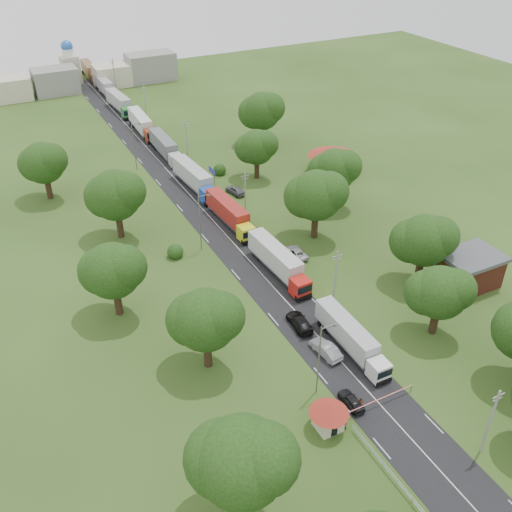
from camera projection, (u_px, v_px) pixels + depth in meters
ground at (275, 289)px, 84.14m from camera, size 260.00×260.00×0.00m
road at (220, 228)px, 98.99m from camera, size 8.00×200.00×0.04m
boom_barrier at (371, 403)px, 64.55m from camera, size 9.22×0.35×1.18m
guard_booth at (329, 414)px, 61.62m from camera, size 4.40×4.40×3.45m
guard_rail at (402, 491)px, 56.22m from camera, size 0.10×17.00×1.70m
info_sign at (212, 174)px, 110.48m from camera, size 0.12×3.10×4.10m
pole_0 at (490, 421)px, 57.66m from camera, size 1.60×0.24×9.00m
pole_1 at (335, 278)px, 78.46m from camera, size 1.60×0.24×9.00m
pole_2 at (245, 195)px, 99.27m from camera, size 1.60×0.24×9.00m
pole_3 at (186, 141)px, 120.07m from camera, size 1.60×0.24×9.00m
pole_4 at (145, 102)px, 140.87m from camera, size 1.60×0.24×9.00m
pole_5 at (114, 74)px, 161.67m from camera, size 1.60×0.24×9.00m
lamp_0 at (320, 357)px, 64.18m from camera, size 2.03×0.22×10.00m
lamp_1 at (201, 220)px, 90.19m from camera, size 2.03×0.22×10.00m
lamp_2 at (135, 144)px, 116.19m from camera, size 2.03×0.22×10.00m
tree_2 at (440, 292)px, 72.59m from camera, size 8.00×8.00×10.10m
tree_3 at (424, 240)px, 81.98m from camera, size 8.80×8.80×11.07m
tree_4 at (316, 195)px, 92.34m from camera, size 9.60×9.60×12.05m
tree_5 at (334, 169)px, 102.06m from camera, size 8.80×8.80×11.07m
tree_6 at (256, 147)px, 112.35m from camera, size 8.00×8.00×10.10m
tree_7 at (261, 111)px, 126.27m from camera, size 9.60×9.60×12.05m
tree_9 at (241, 460)px, 50.01m from camera, size 9.60×9.60×12.05m
tree_10 at (205, 319)px, 67.11m from camera, size 8.80×8.80×11.07m
tree_11 at (112, 270)px, 75.58m from camera, size 8.80×8.80×11.07m
tree_12 at (115, 195)px, 92.40m from camera, size 9.60×9.60×12.05m
tree_13 at (43, 163)px, 104.53m from camera, size 8.80×8.80×11.07m
house_brick at (470, 270)px, 83.71m from camera, size 8.60×6.60×5.20m
house_cream at (333, 156)px, 115.89m from camera, size 10.08×10.08×5.80m
distant_town at (94, 76)px, 164.20m from camera, size 52.00×8.00×8.00m
church at (70, 65)px, 167.31m from camera, size 5.00×5.00×12.30m
truck_0 at (350, 337)px, 72.25m from camera, size 2.50×13.85×3.84m
truck_1 at (278, 261)px, 86.33m from camera, size 3.14×15.21×4.21m
truck_2 at (230, 213)px, 98.92m from camera, size 3.07×14.76×4.08m
truck_3 at (194, 178)px, 110.34m from camera, size 3.51×15.78×4.36m
truck_4 at (165, 147)px, 123.84m from camera, size 2.76×14.94×4.14m
truck_5 at (142, 124)px, 135.33m from camera, size 3.13×15.55×4.30m
truck_6 at (120, 103)px, 148.15m from camera, size 3.48×15.51×4.28m
truck_7 at (105, 86)px, 160.53m from camera, size 2.55×14.82×4.11m
truck_8 at (89, 70)px, 173.90m from camera, size 3.03×14.96×4.14m
car_lane_front at (351, 401)px, 65.16m from camera, size 1.65×3.95×1.33m
car_lane_mid at (326, 349)px, 72.13m from camera, size 2.24×5.11×1.63m
car_lane_rear at (300, 322)px, 76.65m from camera, size 2.65×5.53×1.56m
car_verge_near at (296, 253)px, 91.17m from camera, size 2.56×5.05×1.37m
car_verge_far at (235, 190)px, 109.41m from camera, size 2.81×4.94×1.58m
pedestrian_near at (361, 404)px, 64.55m from camera, size 0.69×0.56×1.65m
pedestrian_booth at (345, 424)px, 62.21m from camera, size 0.97×1.02×1.65m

